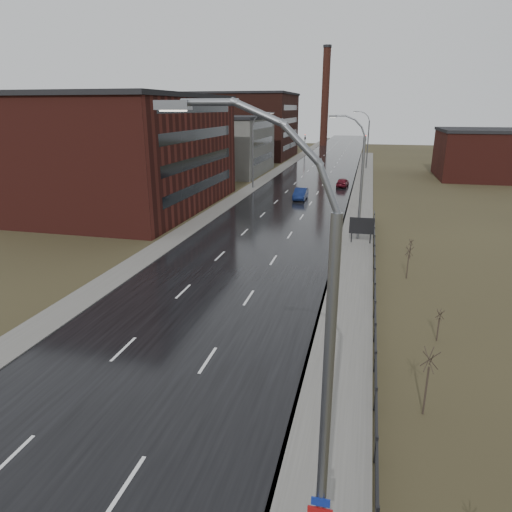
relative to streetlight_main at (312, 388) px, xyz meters
The scene contains 23 objects.
road 58.93m from the streetlight_main, 98.31° to the left, with size 14.00×300.00×0.06m, color black.
sidewalk_right 33.54m from the streetlight_main, 89.78° to the left, with size 3.20×180.00×0.18m, color #595651.
curb_right 33.57m from the streetlight_main, 92.42° to the left, with size 0.16×180.00×0.18m, color slate.
sidewalk_left 60.65m from the streetlight_main, 106.04° to the left, with size 2.40×260.00×0.12m, color #595651.
warehouse_near 52.13m from the streetlight_main, 124.42° to the left, with size 22.44×28.56×13.50m.
warehouse_mid 80.48m from the streetlight_main, 109.20° to the left, with size 16.32×20.40×10.50m.
warehouse_far 110.59m from the streetlight_main, 106.53° to the left, with size 26.52×24.48×15.50m.
building_right 82.95m from the streetlight_main, 74.74° to the left, with size 18.36×16.32×8.50m.
smokestack 149.01m from the streetlight_main, 95.58° to the left, with size 2.70×2.70×30.70m.
streetlight_main is the anchor object (origin of this frame).
streetlight_right_mid 34.01m from the streetlight_main, 89.95° to the left, with size 3.36×0.28×11.35m.
streetlight_left 62.15m from the streetlight_main, 105.08° to the left, with size 3.36×0.28×11.35m.
streetlight_right_far 88.01m from the streetlight_main, 89.98° to the left, with size 3.36×0.28×11.35m.
guardrail 17.27m from the streetlight_main, 83.61° to the left, with size 0.10×53.05×1.10m.
shrub_c 10.09m from the streetlight_main, 65.54° to the left, with size 0.69×0.73×2.96m.
shrub_d 16.57m from the streetlight_main, 71.20° to the left, with size 0.44×0.46×1.81m.
shrub_e 25.16m from the streetlight_main, 80.37° to the left, with size 0.58×0.61×2.46m.
shrub_f 30.12m from the streetlight_main, 80.91° to the left, with size 0.40×0.42×1.65m.
billboard 32.68m from the streetlight_main, 88.89° to the left, with size 2.20×0.17×2.55m.
traffic_light_left 119.16m from the streetlight_main, 97.95° to the left, with size 0.58×2.73×5.30m.
traffic_light_right 118.01m from the streetlight_main, 90.23° to the left, with size 0.58×2.73×5.30m.
car_near 53.39m from the streetlight_main, 98.53° to the left, with size 1.60×4.60×1.51m, color #0E1A47.
car_far 64.72m from the streetlight_main, 92.64° to the left, with size 1.66×4.13×1.41m, color #560E19.
Camera 1 is at (9.32, -6.67, 11.91)m, focal length 32.00 mm.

